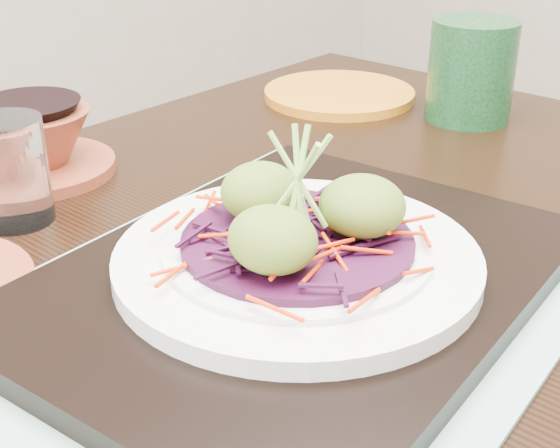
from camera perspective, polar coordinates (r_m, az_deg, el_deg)
dining_table at (r=0.68m, az=-0.71°, el=-9.68°), size 1.26×0.95×0.72m
placemat at (r=0.59m, az=1.24°, el=-5.03°), size 0.56×0.48×0.00m
serving_tray at (r=0.58m, az=1.25°, el=-4.07°), size 0.48×0.41×0.02m
white_plate at (r=0.57m, az=1.27°, el=-2.49°), size 0.27×0.27×0.02m
cabbage_bed at (r=0.56m, az=1.28°, el=-1.28°), size 0.17×0.17×0.01m
carrot_julienne at (r=0.56m, az=1.29°, el=-0.53°), size 0.21×0.21×0.01m
guacamole_scoops at (r=0.55m, az=1.35°, el=0.89°), size 0.15×0.13×0.05m
scallion_garnish at (r=0.55m, az=1.33°, el=2.87°), size 0.06×0.06×0.09m
water_glass at (r=0.72m, az=-19.15°, el=3.67°), size 0.07×0.07×0.09m
terracotta_bowl_set at (r=0.83m, az=-17.53°, el=5.49°), size 0.19×0.19×0.07m
yellow_plate at (r=1.04m, az=4.35°, el=9.45°), size 0.24×0.24×0.01m
green_jar at (r=0.97m, az=13.81°, el=10.83°), size 0.10×0.10×0.12m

